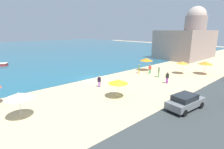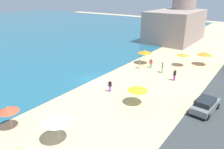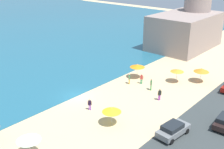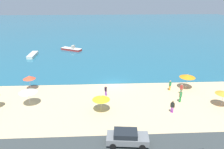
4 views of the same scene
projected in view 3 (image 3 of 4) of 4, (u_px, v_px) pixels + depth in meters
The scene contains 14 objects.
ground_plane at pixel (76, 97), 40.44m from camera, with size 160.00×160.00×0.00m, color #D4B888.
coastal_road at pixel (192, 147), 29.43m from camera, with size 80.00×8.00×0.06m, color #363C3D.
beach_umbrella_3 at pixel (201, 70), 44.65m from camera, with size 2.42×2.42×2.39m.
beach_umbrella_4 at pixel (112, 110), 32.89m from camera, with size 2.28×2.28×2.20m.
beach_umbrella_5 at pixel (137, 66), 46.21m from camera, with size 2.45×2.45×2.45m.
beach_umbrella_6 at pixel (28, 138), 27.26m from camera, with size 2.41×2.41×2.43m.
beach_umbrella_7 at pixel (177, 71), 44.56m from camera, with size 2.13×2.13×2.27m.
bather_0 at pixel (142, 78), 44.36m from camera, with size 0.39×0.48×1.67m.
bather_1 at pixel (129, 78), 44.32m from camera, with size 0.51×0.37×1.66m.
bather_2 at pixel (160, 94), 39.03m from camera, with size 0.51×0.37×1.70m.
bather_3 at pixel (151, 84), 42.10m from camera, with size 0.53×0.35×1.79m.
bather_4 at pixel (90, 104), 36.46m from camera, with size 0.40×0.46×1.59m.
parked_car_2 at pixel (173, 130), 30.95m from camera, with size 4.41×2.28×1.51m.
harbor_fortress at pixel (188, 25), 62.93m from camera, with size 16.84×10.59×14.25m.
Camera 3 is at (-23.95, -27.80, 18.05)m, focal length 45.00 mm.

